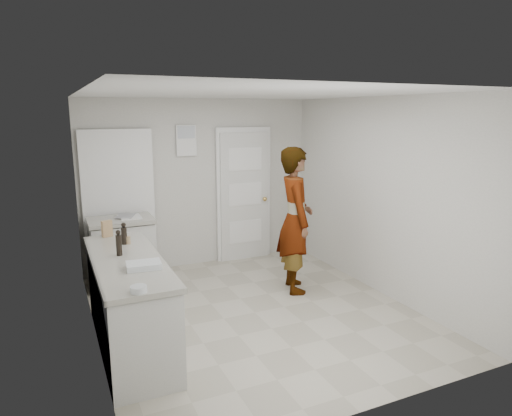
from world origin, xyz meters
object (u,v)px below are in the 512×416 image
cake_mix_box (107,229)px  oil_cruet_a (124,234)px  spice_jar (128,240)px  oil_cruet_b (119,243)px  person (295,220)px  baking_dish (144,266)px  egg_bowl (139,289)px

cake_mix_box → oil_cruet_a: oil_cruet_a is taller
spice_jar → oil_cruet_b: size_ratio=0.32×
person → cake_mix_box: person is taller
cake_mix_box → oil_cruet_a: (0.13, -0.38, 0.02)m
spice_jar → baking_dish: spice_jar is taller
cake_mix_box → oil_cruet_b: 0.76m
cake_mix_box → oil_cruet_a: size_ratio=0.79×
oil_cruet_b → baking_dish: (0.14, -0.48, -0.10)m
person → egg_bowl: bearing=140.1°
cake_mix_box → baking_dish: size_ratio=0.58×
cake_mix_box → baking_dish: bearing=-99.0°
person → cake_mix_box: 2.31m
person → oil_cruet_a: bearing=109.7°
cake_mix_box → oil_cruet_b: bearing=-104.9°
spice_jar → oil_cruet_a: (-0.04, 0.01, 0.07)m
person → oil_cruet_b: (-2.27, -0.52, 0.11)m
spice_jar → baking_dish: 0.85m
oil_cruet_b → egg_bowl: (-0.00, -1.03, -0.10)m
spice_jar → oil_cruet_b: bearing=-111.0°
person → oil_cruet_a: person is taller
cake_mix_box → egg_bowl: size_ratio=1.44×
person → baking_dish: (-2.13, -1.00, 0.01)m
spice_jar → oil_cruet_a: 0.08m
person → spice_jar: (-2.13, -0.15, 0.02)m
cake_mix_box → egg_bowl: 1.79m
spice_jar → person: bearing=4.1°
person → cake_mix_box: bearing=99.9°
oil_cruet_b → cake_mix_box: bearing=91.7°
cake_mix_box → baking_dish: cake_mix_box is taller
spice_jar → cake_mix_box: bearing=113.1°
person → oil_cruet_a: (-2.17, -0.15, 0.10)m
person → spice_jar: 2.14m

